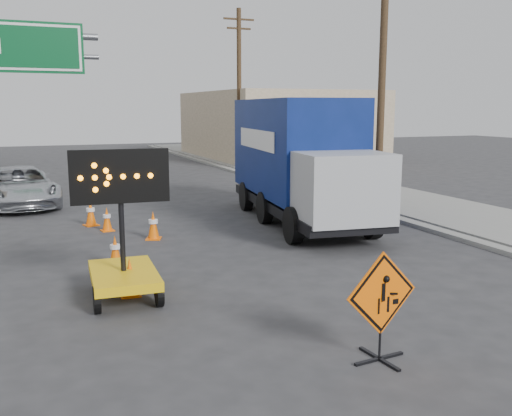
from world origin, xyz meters
TOP-DOWN VIEW (x-y plane):
  - ground at (0.00, 0.00)m, footprint 100.00×100.00m
  - curb_right at (7.20, 15.00)m, footprint 0.40×60.00m
  - sidewalk_right at (9.50, 15.00)m, footprint 4.00×60.00m
  - building_right_far at (13.00, 30.00)m, footprint 10.00×14.00m
  - utility_pole_near at (8.00, 10.00)m, footprint 1.80×0.26m
  - utility_pole_far at (8.00, 24.00)m, footprint 1.80×0.26m
  - construction_sign at (0.81, -0.62)m, footprint 1.20×0.86m
  - arrow_board at (-2.10, 3.50)m, footprint 1.78×2.05m
  - pickup_truck at (-3.86, 15.24)m, footprint 2.86×5.34m
  - box_truck at (4.23, 8.77)m, footprint 3.39×8.28m
  - cone_a at (-1.97, 3.58)m, footprint 0.41×0.41m
  - cone_b at (-1.91, 5.80)m, footprint 0.47×0.47m
  - cone_c at (-0.53, 8.13)m, footprint 0.51×0.51m
  - cone_d at (-1.55, 9.68)m, footprint 0.40×0.40m
  - cone_e at (-1.91, 10.64)m, footprint 0.49×0.49m

SIDE VIEW (x-z plane):
  - ground at x=0.00m, z-range 0.00..0.00m
  - curb_right at x=7.20m, z-range 0.00..0.12m
  - sidewalk_right at x=9.50m, z-range 0.00..0.15m
  - cone_d at x=-1.55m, z-range 0.00..0.70m
  - cone_b at x=-1.91m, z-range 0.00..0.71m
  - cone_a at x=-1.97m, z-range 0.00..0.75m
  - cone_c at x=-0.53m, z-range 0.00..0.78m
  - cone_e at x=-1.91m, z-range 0.00..0.78m
  - arrow_board at x=-2.10m, z-range -0.78..2.04m
  - pickup_truck at x=-3.86m, z-range 0.00..1.43m
  - construction_sign at x=0.81m, z-range 0.05..1.65m
  - box_truck at x=4.23m, z-range -0.18..3.63m
  - building_right_far at x=13.00m, z-range 0.00..4.60m
  - utility_pole_near at x=8.00m, z-range 0.18..9.18m
  - utility_pole_far at x=8.00m, z-range 0.18..9.18m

